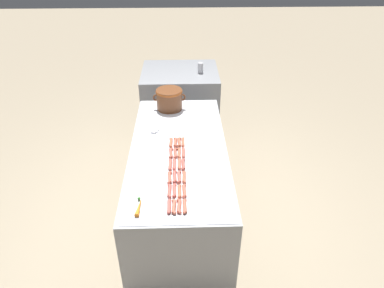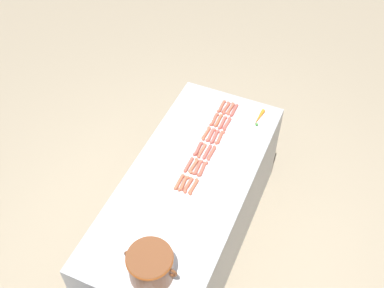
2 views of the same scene
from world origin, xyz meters
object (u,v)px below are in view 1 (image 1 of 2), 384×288
at_px(hot_dog_6, 174,207).
at_px(carrot, 139,206).
at_px(hot_dog_12, 179,206).
at_px(soda_can, 200,68).
at_px(hot_dog_8, 175,177).
at_px(hot_dog_20, 184,177).
at_px(hot_dog_21, 183,164).
at_px(hot_dog_10, 175,153).
at_px(hot_dog_11, 175,142).
at_px(hot_dog_3, 170,165).
at_px(hot_dog_9, 174,164).
at_px(hot_dog_2, 170,177).
at_px(serving_spoon, 155,129).
at_px(hot_dog_1, 169,191).
at_px(hot_dog_7, 174,191).
at_px(hot_dog_5, 171,142).
at_px(hot_dog_19, 184,191).
at_px(hot_dog_16, 179,153).
at_px(back_cabinet, 180,104).
at_px(hot_dog_18, 185,206).
at_px(hot_dog_4, 171,153).
at_px(hot_dog_13, 179,191).
at_px(hot_dog_0, 169,206).
at_px(hot_dog_17, 179,142).
at_px(bean_pot, 169,98).
at_px(hot_dog_14, 179,177).

height_order(hot_dog_6, carrot, carrot).
distance_m(hot_dog_12, soda_can, 2.34).
bearing_deg(hot_dog_8, hot_dog_6, -90.28).
distance_m(hot_dog_20, hot_dog_21, 0.17).
bearing_deg(hot_dog_10, hot_dog_21, -67.92).
relative_size(hot_dog_8, hot_dog_21, 1.00).
relative_size(hot_dog_11, carrot, 0.82).
xyz_separation_m(hot_dog_3, hot_dog_9, (0.03, 0.00, 0.00)).
height_order(hot_dog_2, serving_spoon, hot_dog_2).
xyz_separation_m(hot_dog_1, hot_dog_21, (0.10, 0.33, 0.00)).
xyz_separation_m(hot_dog_7, hot_dog_10, (0.00, 0.49, 0.00)).
distance_m(hot_dog_10, soda_can, 1.70).
relative_size(hot_dog_5, hot_dog_12, 1.00).
bearing_deg(carrot, hot_dog_1, 38.05).
distance_m(hot_dog_8, hot_dog_19, 0.19).
xyz_separation_m(hot_dog_12, serving_spoon, (-0.23, 1.07, -0.00)).
height_order(hot_dog_16, hot_dog_19, same).
bearing_deg(hot_dog_3, back_cabinet, 87.48).
distance_m(hot_dog_6, hot_dog_9, 0.50).
xyz_separation_m(hot_dog_20, serving_spoon, (-0.27, 0.74, -0.00)).
xyz_separation_m(hot_dog_1, hot_dog_18, (0.11, -0.17, 0.00)).
bearing_deg(hot_dog_20, hot_dog_21, 91.86).
height_order(hot_dog_2, hot_dog_4, same).
xyz_separation_m(hot_dog_13, hot_dog_21, (0.03, 0.33, 0.00)).
xyz_separation_m(hot_dog_1, hot_dog_19, (0.11, -0.00, 0.00)).
distance_m(hot_dog_9, hot_dog_18, 0.50).
relative_size(hot_dog_0, hot_dog_1, 1.00).
bearing_deg(hot_dog_5, hot_dog_18, -82.26).
xyz_separation_m(hot_dog_5, hot_dog_19, (0.11, -0.66, 0.00)).
bearing_deg(hot_dog_10, hot_dog_12, -87.07).
height_order(back_cabinet, hot_dog_4, back_cabinet).
relative_size(hot_dog_1, soda_can, 1.19).
height_order(hot_dog_6, hot_dog_10, same).
bearing_deg(hot_dog_16, back_cabinet, 89.65).
xyz_separation_m(hot_dog_0, hot_dog_19, (0.11, 0.16, 0.00)).
height_order(hot_dog_4, hot_dog_12, same).
distance_m(hot_dog_5, hot_dog_7, 0.66).
relative_size(hot_dog_1, hot_dog_4, 1.00).
bearing_deg(hot_dog_9, hot_dog_17, 82.97).
xyz_separation_m(back_cabinet, hot_dog_2, (-0.08, -2.06, 0.39)).
relative_size(hot_dog_9, hot_dog_11, 1.00).
bearing_deg(bean_pot, hot_dog_1, -88.78).
xyz_separation_m(hot_dog_13, hot_dog_19, (0.04, 0.00, 0.00)).
height_order(hot_dog_8, hot_dog_16, same).
xyz_separation_m(hot_dog_19, hot_dog_21, (-0.00, 0.33, 0.00)).
xyz_separation_m(hot_dog_5, hot_dog_14, (0.07, -0.50, 0.00)).
bearing_deg(hot_dog_8, serving_spoon, 104.62).
relative_size(hot_dog_11, hot_dog_13, 1.00).
bearing_deg(hot_dog_9, serving_spoon, 108.11).
height_order(hot_dog_0, hot_dog_19, same).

